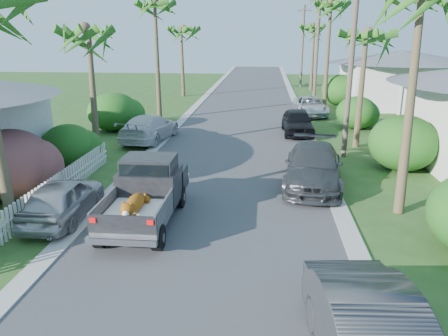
# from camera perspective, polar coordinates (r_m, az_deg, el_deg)

# --- Properties ---
(ground) EXTENTS (120.00, 120.00, 0.00)m
(ground) POSITION_cam_1_polar(r_m,az_deg,el_deg) (10.67, -4.26, -16.79)
(ground) COLOR #284D1C
(ground) RESTS_ON ground
(road) EXTENTS (8.00, 100.00, 0.02)m
(road) POSITION_cam_1_polar(r_m,az_deg,el_deg) (34.27, 2.69, 7.16)
(road) COLOR #38383A
(road) RESTS_ON ground
(curb_left) EXTENTS (0.60, 100.00, 0.06)m
(curb_left) POSITION_cam_1_polar(r_m,az_deg,el_deg) (34.73, -4.48, 7.29)
(curb_left) COLOR #A5A39E
(curb_left) RESTS_ON ground
(curb_right) EXTENTS (0.60, 100.00, 0.06)m
(curb_right) POSITION_cam_1_polar(r_m,az_deg,el_deg) (34.34, 9.92, 6.98)
(curb_right) COLOR #A5A39E
(curb_right) RESTS_ON ground
(pickup_truck) EXTENTS (1.98, 5.12, 2.06)m
(pickup_truck) POSITION_cam_1_polar(r_m,az_deg,el_deg) (14.68, -9.89, -2.77)
(pickup_truck) COLOR black
(pickup_truck) RESTS_ON ground
(parked_car_rm) EXTENTS (2.81, 5.69, 1.59)m
(parked_car_rm) POSITION_cam_1_polar(r_m,az_deg,el_deg) (18.04, 11.58, 0.20)
(parked_car_rm) COLOR #323538
(parked_car_rm) RESTS_ON ground
(parked_car_rf) EXTENTS (1.91, 4.46, 1.50)m
(parked_car_rf) POSITION_cam_1_polar(r_m,az_deg,el_deg) (27.30, 9.58, 5.94)
(parked_car_rf) COLOR black
(parked_car_rf) RESTS_ON ground
(parked_car_rd) EXTENTS (2.53, 5.01, 1.36)m
(parked_car_rd) POSITION_cam_1_polar(r_m,az_deg,el_deg) (34.03, 11.20, 7.93)
(parked_car_rd) COLOR silver
(parked_car_rd) RESTS_ON ground
(parked_car_ln) EXTENTS (1.75, 4.14, 1.40)m
(parked_car_ln) POSITION_cam_1_polar(r_m,az_deg,el_deg) (15.44, -20.27, -3.83)
(parked_car_ln) COLOR #A3A5A9
(parked_car_ln) RESTS_ON ground
(parked_car_lf) EXTENTS (2.77, 5.42, 1.51)m
(parked_car_lf) POSITION_cam_1_polar(r_m,az_deg,el_deg) (25.55, -9.69, 5.18)
(parked_car_lf) COLOR silver
(parked_car_lf) RESTS_ON ground
(palm_l_b) EXTENTS (4.40, 4.40, 7.40)m
(palm_l_b) POSITION_cam_1_polar(r_m,az_deg,el_deg) (22.35, -17.42, 16.93)
(palm_l_b) COLOR brown
(palm_l_b) RESTS_ON ground
(palm_l_c) EXTENTS (4.40, 4.40, 9.20)m
(palm_l_c) POSITION_cam_1_polar(r_m,az_deg,el_deg) (31.70, -9.04, 20.51)
(palm_l_c) COLOR brown
(palm_l_c) RESTS_ON ground
(palm_l_d) EXTENTS (4.40, 4.40, 7.70)m
(palm_l_d) POSITION_cam_1_polar(r_m,az_deg,el_deg) (43.47, -5.59, 17.73)
(palm_l_d) COLOR brown
(palm_l_d) RESTS_ON ground
(palm_r_b) EXTENTS (4.40, 4.40, 7.20)m
(palm_r_b) POSITION_cam_1_polar(r_m,az_deg,el_deg) (24.24, 18.10, 16.36)
(palm_r_b) COLOR brown
(palm_r_b) RESTS_ON ground
(palm_r_c) EXTENTS (4.40, 4.40, 9.40)m
(palm_r_c) POSITION_cam_1_polar(r_m,az_deg,el_deg) (35.08, 13.81, 20.23)
(palm_r_c) COLOR brown
(palm_r_c) RESTS_ON ground
(palm_r_d) EXTENTS (4.40, 4.40, 8.00)m
(palm_r_d) POSITION_cam_1_polar(r_m,az_deg,el_deg) (48.97, 11.72, 17.74)
(palm_r_d) COLOR brown
(palm_r_d) RESTS_ON ground
(shrub_l_b) EXTENTS (3.00, 3.30, 2.60)m
(shrub_l_b) POSITION_cam_1_polar(r_m,az_deg,el_deg) (18.06, -26.15, 0.44)
(shrub_l_b) COLOR #AD184F
(shrub_l_b) RESTS_ON ground
(shrub_l_c) EXTENTS (2.40, 2.64, 2.00)m
(shrub_l_c) POSITION_cam_1_polar(r_m,az_deg,el_deg) (21.34, -19.70, 2.73)
(shrub_l_c) COLOR #174914
(shrub_l_c) RESTS_ON ground
(shrub_l_d) EXTENTS (3.20, 3.52, 2.40)m
(shrub_l_d) POSITION_cam_1_polar(r_m,az_deg,el_deg) (28.77, -14.25, 7.13)
(shrub_l_d) COLOR #174914
(shrub_l_d) RESTS_ON ground
(shrub_r_b) EXTENTS (3.00, 3.30, 2.50)m
(shrub_r_b) POSITION_cam_1_polar(r_m,az_deg,el_deg) (21.20, 22.33, 3.05)
(shrub_r_b) COLOR #174914
(shrub_r_b) RESTS_ON ground
(shrub_r_c) EXTENTS (2.60, 2.86, 2.10)m
(shrub_r_c) POSITION_cam_1_polar(r_m,az_deg,el_deg) (29.72, 16.93, 6.93)
(shrub_r_c) COLOR #174914
(shrub_r_c) RESTS_ON ground
(shrub_r_d) EXTENTS (3.20, 3.52, 2.60)m
(shrub_r_d) POSITION_cam_1_polar(r_m,az_deg,el_deg) (39.51, 14.93, 9.84)
(shrub_r_d) COLOR #174914
(shrub_r_d) RESTS_ON ground
(picket_fence) EXTENTS (0.10, 11.00, 1.00)m
(picket_fence) POSITION_cam_1_polar(r_m,az_deg,el_deg) (17.01, -21.46, -2.77)
(picket_fence) COLOR white
(picket_fence) RESTS_ON ground
(house_right_far) EXTENTS (9.00, 8.00, 4.60)m
(house_right_far) POSITION_cam_1_polar(r_m,az_deg,el_deg) (40.54, 22.11, 10.51)
(house_right_far) COLOR silver
(house_right_far) RESTS_ON ground
(utility_pole_b) EXTENTS (1.60, 0.26, 9.00)m
(utility_pole_b) POSITION_cam_1_polar(r_m,az_deg,el_deg) (22.12, 16.27, 13.00)
(utility_pole_b) COLOR brown
(utility_pole_b) RESTS_ON ground
(utility_pole_c) EXTENTS (1.60, 0.26, 9.00)m
(utility_pole_c) POSITION_cam_1_polar(r_m,az_deg,el_deg) (36.96, 12.03, 14.71)
(utility_pole_c) COLOR brown
(utility_pole_c) RESTS_ON ground
(utility_pole_d) EXTENTS (1.60, 0.26, 9.00)m
(utility_pole_d) POSITION_cam_1_polar(r_m,az_deg,el_deg) (51.89, 10.20, 15.41)
(utility_pole_d) COLOR brown
(utility_pole_d) RESTS_ON ground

